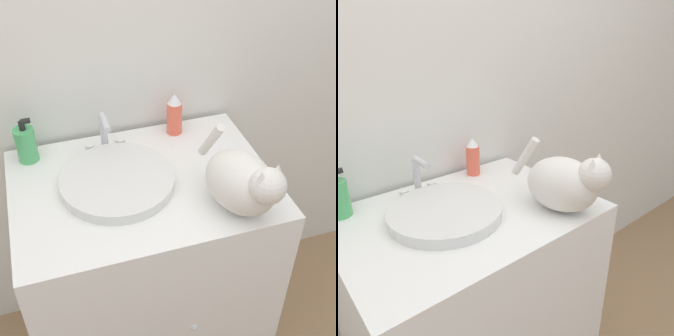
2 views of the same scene
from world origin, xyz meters
The scene contains 7 objects.
wall_back centered at (0.00, 0.64, 1.25)m, with size 6.00×0.05×2.50m.
vanity_cabinet centered at (0.00, 0.30, 0.45)m, with size 0.83×0.61×0.90m.
sink_basin centered at (-0.08, 0.31, 0.92)m, with size 0.36×0.36×0.04m.
faucet centered at (-0.08, 0.49, 0.97)m, with size 0.14×0.11×0.15m.
cat centered at (0.25, 0.10, 1.00)m, with size 0.23×0.35×0.23m.
soap_bottle centered at (-0.33, 0.53, 0.97)m, with size 0.07×0.07×0.16m.
spray_bottle centered at (0.18, 0.53, 0.98)m, with size 0.06×0.06×0.16m.
Camera 1 is at (-0.26, -0.80, 1.87)m, focal length 50.00 mm.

